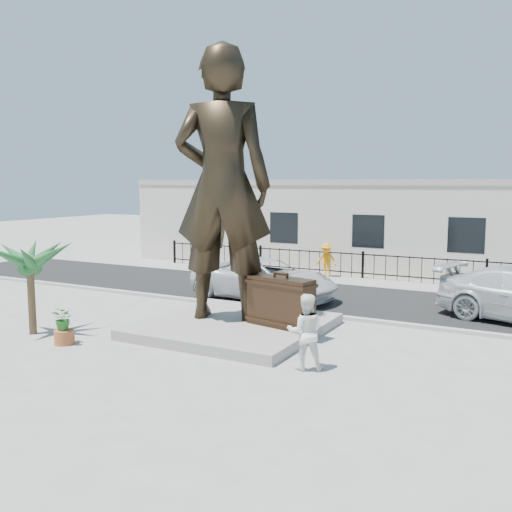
# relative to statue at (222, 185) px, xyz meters

# --- Properties ---
(ground) EXTENTS (100.00, 100.00, 0.00)m
(ground) POSITION_rel_statue_xyz_m (1.05, -1.77, -4.45)
(ground) COLOR #9E9991
(ground) RESTS_ON ground
(street) EXTENTS (40.00, 7.00, 0.01)m
(street) POSITION_rel_statue_xyz_m (1.05, 6.23, -4.44)
(street) COLOR black
(street) RESTS_ON ground
(curb) EXTENTS (40.00, 0.25, 0.12)m
(curb) POSITION_rel_statue_xyz_m (1.05, 2.73, -4.39)
(curb) COLOR #A5A399
(curb) RESTS_ON ground
(far_sidewalk) EXTENTS (40.00, 2.50, 0.02)m
(far_sidewalk) POSITION_rel_statue_xyz_m (1.05, 10.23, -4.44)
(far_sidewalk) COLOR #9E9991
(far_sidewalk) RESTS_ON ground
(plinth) EXTENTS (5.20, 5.20, 0.30)m
(plinth) POSITION_rel_statue_xyz_m (0.55, -0.27, -4.30)
(plinth) COLOR gray
(plinth) RESTS_ON ground
(fence) EXTENTS (22.00, 0.10, 1.20)m
(fence) POSITION_rel_statue_xyz_m (1.05, 11.03, -3.85)
(fence) COLOR black
(fence) RESTS_ON ground
(building) EXTENTS (28.00, 7.00, 4.40)m
(building) POSITION_rel_statue_xyz_m (1.05, 15.23, -2.25)
(building) COLOR silver
(building) RESTS_ON ground
(statue) EXTENTS (3.50, 2.84, 8.29)m
(statue) POSITION_rel_statue_xyz_m (0.00, 0.00, 0.00)
(statue) COLOR black
(statue) RESTS_ON plinth
(suitcase) EXTENTS (2.18, 1.10, 1.47)m
(suitcase) POSITION_rel_statue_xyz_m (2.07, -0.14, -3.41)
(suitcase) COLOR #322115
(suitcase) RESTS_ON plinth
(tourist) EXTENTS (1.13, 1.04, 1.87)m
(tourist) POSITION_rel_statue_xyz_m (3.91, -2.57, -3.51)
(tourist) COLOR white
(tourist) RESTS_ON ground
(car_white) EXTENTS (5.90, 2.97, 1.60)m
(car_white) POSITION_rel_statue_xyz_m (-0.82, 4.44, -3.64)
(car_white) COLOR silver
(car_white) RESTS_ON street
(worker) EXTENTS (1.06, 0.63, 1.62)m
(worker) POSITION_rel_statue_xyz_m (-0.63, 10.57, -3.61)
(worker) COLOR orange
(worker) RESTS_ON far_sidewalk
(palm_tree) EXTENTS (1.80, 1.80, 3.20)m
(palm_tree) POSITION_rel_statue_xyz_m (-4.64, -3.41, -4.45)
(palm_tree) COLOR #1D5225
(palm_tree) RESTS_ON ground
(planter) EXTENTS (0.56, 0.56, 0.40)m
(planter) POSITION_rel_statue_xyz_m (-2.96, -3.77, -4.25)
(planter) COLOR #A4542B
(planter) RESTS_ON ground
(shrub) EXTENTS (0.63, 0.55, 0.67)m
(shrub) POSITION_rel_statue_xyz_m (-2.96, -3.77, -3.71)
(shrub) COLOR #226520
(shrub) RESTS_ON planter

